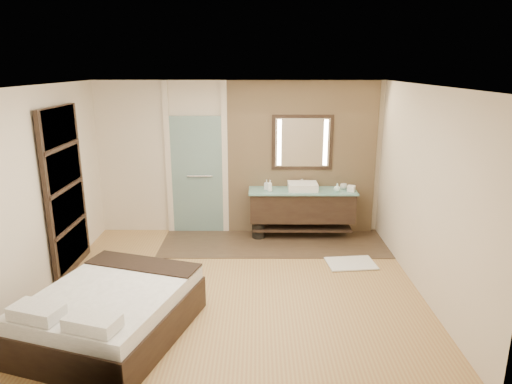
{
  "coord_description": "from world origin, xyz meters",
  "views": [
    {
      "loc": [
        0.33,
        -5.68,
        2.94
      ],
      "look_at": [
        0.3,
        0.6,
        1.19
      ],
      "focal_mm": 32.0,
      "sensor_mm": 36.0,
      "label": 1
    }
  ],
  "objects_px": {
    "vanity": "(302,206)",
    "mirror_unit": "(302,142)",
    "waste_bin": "(258,231)",
    "bed": "(112,312)"
  },
  "relations": [
    {
      "from": "vanity",
      "to": "mirror_unit",
      "type": "height_order",
      "value": "mirror_unit"
    },
    {
      "from": "mirror_unit",
      "to": "waste_bin",
      "type": "relative_size",
      "value": 3.79
    },
    {
      "from": "vanity",
      "to": "waste_bin",
      "type": "distance_m",
      "value": 0.88
    },
    {
      "from": "vanity",
      "to": "waste_bin",
      "type": "xyz_separation_m",
      "value": [
        -0.76,
        -0.07,
        -0.44
      ]
    },
    {
      "from": "mirror_unit",
      "to": "waste_bin",
      "type": "xyz_separation_m",
      "value": [
        -0.76,
        -0.31,
        -1.51
      ]
    },
    {
      "from": "mirror_unit",
      "to": "bed",
      "type": "xyz_separation_m",
      "value": [
        -2.39,
        -3.31,
        -1.36
      ]
    },
    {
      "from": "vanity",
      "to": "waste_bin",
      "type": "bearing_deg",
      "value": -174.88
    },
    {
      "from": "bed",
      "to": "vanity",
      "type": "bearing_deg",
      "value": 69.29
    },
    {
      "from": "vanity",
      "to": "mirror_unit",
      "type": "bearing_deg",
      "value": 90.0
    },
    {
      "from": "mirror_unit",
      "to": "vanity",
      "type": "bearing_deg",
      "value": -90.0
    }
  ]
}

